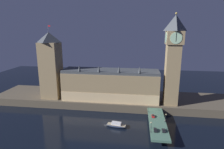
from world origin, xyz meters
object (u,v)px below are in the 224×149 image
Objects in this scene: pedestrian_mid_walk at (165,121)px; boat_upstream at (116,125)px; street_lamp_far at (149,107)px; victoria_tower at (51,66)px; street_lamp_near at (151,126)px; car_southbound_lead at (164,131)px; car_northbound_trail at (155,130)px; car_northbound_lead at (153,116)px; pedestrian_near_rail at (151,127)px; street_lamp_mid at (166,117)px; clock_tower at (173,58)px.

pedestrian_mid_walk is 0.11× the size of boat_upstream.
boat_upstream is at bearing -145.43° from street_lamp_far.
pedestrian_mid_walk is at bearing -19.80° from victoria_tower.
car_southbound_lead is at bearing 13.40° from street_lamp_near.
car_northbound_trail is 1.14× the size of car_southbound_lead.
car_southbound_lead is (4.95, -19.67, 0.04)m from car_northbound_lead.
pedestrian_near_rail is 0.30× the size of street_lamp_far.
boat_upstream is (-23.14, 8.91, -5.32)m from pedestrian_near_rail.
street_lamp_mid is at bearing -53.98° from street_lamp_far.
car_southbound_lead is (93.69, -47.33, -29.56)m from victoria_tower.
street_lamp_near is at bearing -147.67° from car_northbound_trail.
street_lamp_far is (-2.88, 7.91, 3.11)m from car_northbound_lead.
victoria_tower is 16.65× the size of car_southbound_lead.
car_northbound_lead is 16.86m from pedestrian_near_rail.
car_southbound_lead is (-10.42, -44.71, -38.75)m from clock_tower.
car_northbound_trail is 0.73× the size of street_lamp_mid.
pedestrian_near_rail is at bearing 129.19° from car_northbound_trail.
victoria_tower is at bearing 150.19° from street_lamp_near.
boat_upstream is (-25.61, -7.76, -5.05)m from car_northbound_lead.
victoria_tower is 109.05m from car_southbound_lead.
pedestrian_mid_walk is at bearing 44.43° from pedestrian_near_rail.
car_northbound_lead is at bearing 90.00° from car_northbound_trail.
clock_tower is at bearing 76.89° from car_southbound_lead.
pedestrian_near_rail is 0.26× the size of street_lamp_near.
street_lamp_mid is at bearing 77.39° from car_southbound_lead.
victoria_tower is 4.13× the size of boat_upstream.
victoria_tower reaches higher than car_northbound_trail.
boat_upstream is at bearing 158.72° from car_southbound_lead.
street_lamp_near reaches higher than street_lamp_far.
car_northbound_trail reaches higher than car_northbound_lead.
victoria_tower is at bearing 167.04° from street_lamp_far.
car_southbound_lead is at bearing -21.28° from boat_upstream.
car_southbound_lead is at bearing -26.80° from victoria_tower.
car_northbound_trail is at bearing -120.23° from pedestrian_mid_walk.
car_southbound_lead is at bearing -102.61° from street_lamp_mid.
street_lamp_far reaches higher than pedestrian_near_rail.
victoria_tower is 14.63× the size of car_northbound_trail.
car_northbound_lead is 27.24m from boat_upstream.
clock_tower is 41.32× the size of pedestrian_mid_walk.
victoria_tower reaches higher than street_lamp_far.
boat_upstream is at bearing 158.93° from pedestrian_near_rail.
victoria_tower is 35.82× the size of pedestrian_near_rail.
street_lamp_mid reaches higher than pedestrian_mid_walk.
street_lamp_mid is at bearing 43.75° from pedestrian_near_rail.
car_northbound_trail is 4.95m from car_southbound_lead.
car_northbound_trail is 0.63× the size of street_lamp_near.
street_lamp_mid reaches higher than pedestrian_near_rail.
car_northbound_lead is at bearing 82.39° from street_lamp_near.
street_lamp_far is at bearing 34.57° from boat_upstream.
car_northbound_lead is 0.60× the size of street_lamp_near.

